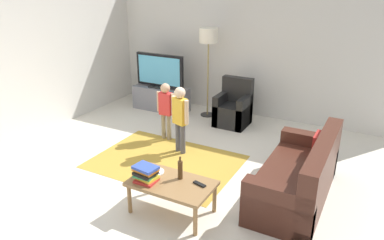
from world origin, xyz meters
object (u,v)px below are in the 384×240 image
(child_center, at_px, (180,114))
(tv_remote, at_px, (199,184))
(couch, at_px, (301,179))
(book_stack, at_px, (146,173))
(floor_lamp, at_px, (209,40))
(tv, at_px, (160,71))
(tv_stand, at_px, (161,99))
(armchair, at_px, (234,109))
(child_near_tv, at_px, (166,106))
(coffee_table, at_px, (172,186))
(bottle, at_px, (180,170))
(plate, at_px, (155,172))

(child_center, distance_m, tv_remote, 1.75)
(couch, bearing_deg, book_stack, -144.25)
(couch, height_order, floor_lamp, floor_lamp)
(tv, bearing_deg, tv_stand, 90.00)
(couch, bearing_deg, tv, 149.52)
(tv, bearing_deg, tv_remote, -50.27)
(armchair, height_order, book_stack, armchair)
(tv_remote, bearing_deg, tv_stand, 144.14)
(child_near_tv, relative_size, child_center, 0.92)
(coffee_table, bearing_deg, bottle, 67.38)
(child_center, bearing_deg, couch, -12.42)
(floor_lamp, distance_m, coffee_table, 3.60)
(floor_lamp, bearing_deg, couch, -42.41)
(tv_remote, bearing_deg, couch, 57.88)
(floor_lamp, xyz_separation_m, book_stack, (0.81, -3.34, -1.02))
(book_stack, height_order, plate, book_stack)
(tv_remote, bearing_deg, armchair, 119.18)
(floor_lamp, xyz_separation_m, child_near_tv, (-0.12, -1.41, -0.93))
(floor_lamp, relative_size, child_center, 1.61)
(bottle, relative_size, plate, 1.33)
(tv, relative_size, child_center, 0.99)
(floor_lamp, height_order, coffee_table, floor_lamp)
(couch, distance_m, armchair, 2.66)
(bottle, distance_m, tv_remote, 0.29)
(armchair, distance_m, tv_remote, 3.03)
(couch, distance_m, floor_lamp, 3.49)
(tv, relative_size, couch, 0.61)
(couch, relative_size, child_center, 1.63)
(child_near_tv, bearing_deg, tv_stand, 126.08)
(tv_remote, distance_m, plate, 0.62)
(floor_lamp, height_order, child_center, floor_lamp)
(coffee_table, height_order, plate, plate)
(tv_stand, distance_m, child_near_tv, 1.59)
(coffee_table, xyz_separation_m, bottle, (0.05, 0.12, 0.17))
(floor_lamp, distance_m, bottle, 3.46)
(tv_stand, distance_m, bottle, 3.68)
(child_near_tv, height_order, bottle, child_near_tv)
(floor_lamp, relative_size, plate, 8.09)
(child_center, bearing_deg, bottle, -59.97)
(armchair, relative_size, tv_remote, 5.29)
(coffee_table, bearing_deg, tv_remote, 17.35)
(tv_stand, height_order, child_near_tv, child_near_tv)
(child_near_tv, bearing_deg, armchair, 57.41)
(tv_stand, bearing_deg, coffee_table, -55.23)
(bottle, xyz_separation_m, tv_remote, (0.27, -0.02, -0.11))
(armchair, relative_size, plate, 4.09)
(child_near_tv, bearing_deg, tv_remote, -48.15)
(floor_lamp, bearing_deg, tv_stand, -171.63)
(bottle, relative_size, tv_remote, 1.72)
(couch, xyz_separation_m, book_stack, (-1.59, -1.14, 0.23))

